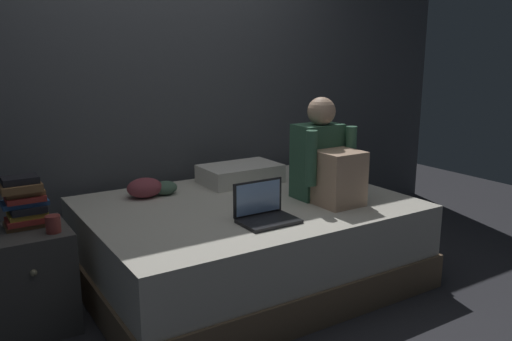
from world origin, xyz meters
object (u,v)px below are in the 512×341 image
at_px(bed, 247,242).
at_px(nightstand, 28,280).
at_px(clothes_pile, 150,188).
at_px(mug, 53,224).
at_px(laptop, 264,211).
at_px(person_sitting, 326,162).
at_px(book_stack, 25,202).
at_px(pillow, 240,174).

bearing_deg(bed, nightstand, 174.83).
bearing_deg(clothes_pile, mug, -147.31).
xyz_separation_m(nightstand, laptop, (1.19, -0.49, 0.31)).
bearing_deg(person_sitting, laptop, -165.66).
distance_m(nightstand, person_sitting, 1.85).
bearing_deg(nightstand, mug, -42.69).
distance_m(bed, laptop, 0.51).
bearing_deg(person_sitting, clothes_pile, 143.63).
relative_size(laptop, book_stack, 1.17).
height_order(pillow, clothes_pile, pillow).
bearing_deg(nightstand, laptop, -22.60).
bearing_deg(book_stack, person_sitting, -13.25).
bearing_deg(nightstand, pillow, 12.34).
relative_size(person_sitting, mug, 7.28).
bearing_deg(clothes_pile, pillow, 0.40).
distance_m(laptop, pillow, 0.89).
xyz_separation_m(person_sitting, clothes_pile, (-0.92, 0.68, -0.19)).
relative_size(nightstand, laptop, 1.75).
bearing_deg(bed, book_stack, 172.30).
height_order(person_sitting, book_stack, person_sitting).
bearing_deg(mug, clothes_pile, 32.69).
bearing_deg(bed, pillow, 63.97).
bearing_deg(bed, laptop, -106.68).
relative_size(person_sitting, book_stack, 2.39).
relative_size(person_sitting, pillow, 1.17).
xyz_separation_m(pillow, clothes_pile, (-0.69, -0.00, -0.01)).
relative_size(laptop, pillow, 0.57).
relative_size(bed, clothes_pile, 5.95).
height_order(nightstand, laptop, laptop).
xyz_separation_m(nightstand, mug, (0.13, -0.12, 0.32)).
bearing_deg(nightstand, person_sitting, -11.35).
bearing_deg(person_sitting, bed, 152.52).
relative_size(person_sitting, clothes_pile, 1.95).
xyz_separation_m(bed, laptop, (-0.11, -0.38, 0.33)).
height_order(nightstand, mug, mug).
bearing_deg(pillow, book_stack, -169.44).
height_order(bed, person_sitting, person_sitting).
bearing_deg(mug, nightstand, 137.31).
bearing_deg(mug, laptop, -19.50).
relative_size(bed, pillow, 3.57).
bearing_deg(laptop, mug, 160.50).
xyz_separation_m(bed, clothes_pile, (-0.47, 0.45, 0.33)).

